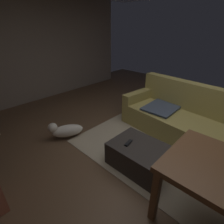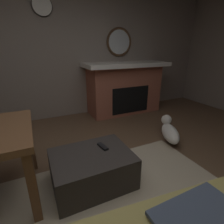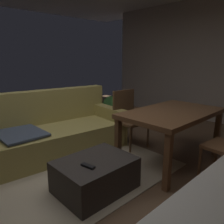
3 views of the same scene
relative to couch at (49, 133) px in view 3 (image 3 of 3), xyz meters
The scene contains 9 objects.
floor 0.96m from the couch, 94.09° to the right, with size 8.93×8.93×0.00m, color brown.
wall_right_window_side 3.91m from the couch, 13.90° to the right, with size 0.12×5.63×2.77m, color #B2A59B.
area_rug 0.75m from the couch, 99.59° to the right, with size 2.60×2.00×0.01m, color tan.
couch is the anchor object (origin of this frame).
ottoman_coffee_table 1.28m from the couch, 95.10° to the right, with size 0.82×0.62×0.37m, color #2D2826.
tv_remote 1.37m from the couch, 101.27° to the right, with size 0.05×0.16×0.02m, color black.
dining_table 1.85m from the couch, 51.82° to the right, with size 1.46×0.88×0.74m.
dining_chair_north 1.30m from the couch, 27.84° to the right, with size 0.48×0.48×0.93m.
potted_plant 2.13m from the couch, 19.78° to the left, with size 0.43×0.43×0.58m.
Camera 3 is at (-1.41, -2.06, 1.44)m, focal length 34.91 mm.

